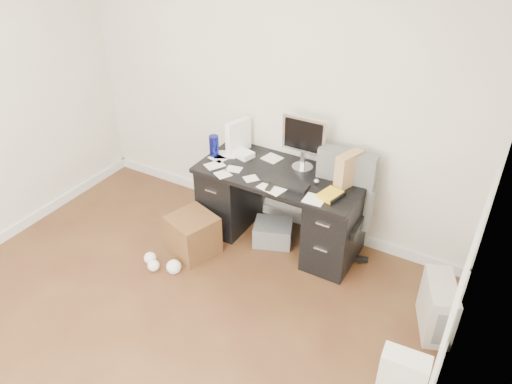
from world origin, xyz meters
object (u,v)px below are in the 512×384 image
desk (280,205)px  keyboard (286,183)px  lcd_monitor (304,143)px  wicker_basket (193,235)px  office_chair (337,212)px  pc_tower (437,307)px

desk → keyboard: size_ratio=3.71×
lcd_monitor → wicker_basket: 1.31m
office_chair → wicker_basket: size_ratio=2.68×
lcd_monitor → wicker_basket: size_ratio=1.32×
lcd_monitor → office_chair: (0.42, -0.16, -0.49)m
keyboard → wicker_basket: size_ratio=1.06×
desk → wicker_basket: size_ratio=3.91×
pc_tower → wicker_basket: (-2.16, -0.17, -0.03)m
wicker_basket → pc_tower: bearing=4.4°
desk → keyboard: keyboard is taller
pc_tower → wicker_basket: bearing=163.5°
keyboard → pc_tower: keyboard is taller
desk → wicker_basket: desk is taller
lcd_monitor → wicker_basket: lcd_monitor is taller
keyboard → lcd_monitor: bearing=87.6°
wicker_basket → desk: bearing=42.3°
desk → pc_tower: size_ratio=3.33×
desk → pc_tower: 1.61m
wicker_basket → office_chair: bearing=25.8°
lcd_monitor → office_chair: lcd_monitor is taller
lcd_monitor → keyboard: 0.40m
desk → office_chair: size_ratio=1.46×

